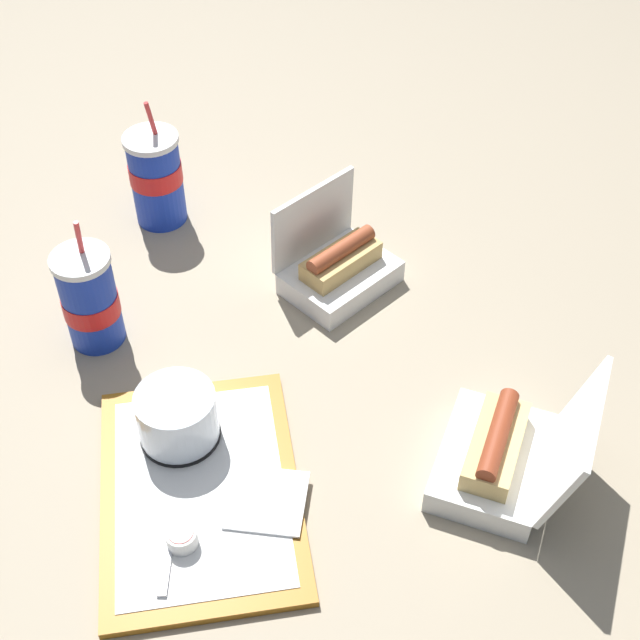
# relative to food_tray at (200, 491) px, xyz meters

# --- Properties ---
(ground_plane) EXTENTS (3.20, 3.20, 0.00)m
(ground_plane) POSITION_rel_food_tray_xyz_m (0.21, -0.23, -0.01)
(ground_plane) COLOR gray
(food_tray) EXTENTS (0.41, 0.32, 0.01)m
(food_tray) POSITION_rel_food_tray_xyz_m (0.00, 0.00, 0.00)
(food_tray) COLOR #A56619
(food_tray) RESTS_ON ground_plane
(cake_container) EXTENTS (0.11, 0.11, 0.08)m
(cake_container) POSITION_rel_food_tray_xyz_m (0.09, 0.00, 0.05)
(cake_container) COLOR black
(cake_container) RESTS_ON food_tray
(ketchup_cup) EXTENTS (0.04, 0.04, 0.02)m
(ketchup_cup) POSITION_rel_food_tray_xyz_m (-0.07, 0.04, 0.02)
(ketchup_cup) COLOR white
(ketchup_cup) RESTS_ON food_tray
(napkin_stack) EXTENTS (0.13, 0.13, 0.00)m
(napkin_stack) POSITION_rel_food_tray_xyz_m (-0.05, -0.08, 0.01)
(napkin_stack) COLOR white
(napkin_stack) RESTS_ON food_tray
(plastic_fork) EXTENTS (0.11, 0.05, 0.00)m
(plastic_fork) POSITION_rel_food_tray_xyz_m (-0.09, 0.06, 0.01)
(plastic_fork) COLOR white
(plastic_fork) RESTS_ON food_tray
(clamshell_hotdog_left) EXTENTS (0.26, 0.26, 0.18)m
(clamshell_hotdog_left) POSITION_rel_food_tray_xyz_m (-0.10, -0.39, 0.03)
(clamshell_hotdog_left) COLOR white
(clamshell_hotdog_left) RESTS_ON ground_plane
(clamshell_hotdog_center) EXTENTS (0.19, 0.21, 0.17)m
(clamshell_hotdog_center) POSITION_rel_food_tray_xyz_m (0.33, -0.31, 0.03)
(clamshell_hotdog_center) COLOR white
(clamshell_hotdog_center) RESTS_ON ground_plane
(soda_cup_left) EXTENTS (0.09, 0.09, 0.23)m
(soda_cup_left) POSITION_rel_food_tray_xyz_m (0.34, 0.08, 0.07)
(soda_cup_left) COLOR #1938B7
(soda_cup_left) RESTS_ON ground_plane
(soda_cup_center) EXTENTS (0.09, 0.09, 0.23)m
(soda_cup_center) POSITION_rel_food_tray_xyz_m (0.60, -0.08, 0.08)
(soda_cup_center) COLOR #1938B7
(soda_cup_center) RESTS_ON ground_plane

